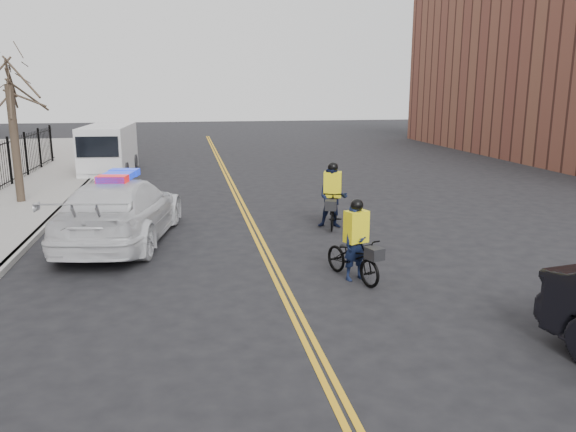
# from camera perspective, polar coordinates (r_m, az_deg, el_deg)

# --- Properties ---
(ground) EXTENTS (120.00, 120.00, 0.00)m
(ground) POSITION_cam_1_polar(r_m,az_deg,el_deg) (11.49, -0.41, -7.58)
(ground) COLOR black
(ground) RESTS_ON ground
(center_line_left) EXTENTS (0.10, 60.00, 0.01)m
(center_line_left) POSITION_cam_1_polar(r_m,az_deg,el_deg) (19.12, -4.77, 0.72)
(center_line_left) COLOR gold
(center_line_left) RESTS_ON ground
(center_line_right) EXTENTS (0.10, 60.00, 0.01)m
(center_line_right) POSITION_cam_1_polar(r_m,az_deg,el_deg) (19.13, -4.30, 0.74)
(center_line_right) COLOR gold
(center_line_right) RESTS_ON ground
(sidewalk) EXTENTS (3.00, 60.00, 0.15)m
(sidewalk) POSITION_cam_1_polar(r_m,az_deg,el_deg) (19.85, -26.62, 0.03)
(sidewalk) COLOR gray
(sidewalk) RESTS_ON ground
(curb) EXTENTS (0.20, 60.00, 0.15)m
(curb) POSITION_cam_1_polar(r_m,az_deg,el_deg) (19.47, -22.38, 0.21)
(curb) COLOR gray
(curb) RESTS_ON ground
(street_tree) EXTENTS (3.20, 3.20, 4.80)m
(street_tree) POSITION_cam_1_polar(r_m,az_deg,el_deg) (21.40, -26.35, 10.28)
(street_tree) COLOR #35271F
(street_tree) RESTS_ON sidewalk
(police_cruiser) EXTENTS (3.33, 6.21, 1.87)m
(police_cruiser) POSITION_cam_1_polar(r_m,az_deg,el_deg) (15.45, -16.61, 0.55)
(police_cruiser) COLOR silver
(police_cruiser) RESTS_ON ground
(cargo_van) EXTENTS (2.31, 5.53, 2.28)m
(cargo_van) POSITION_cam_1_polar(r_m,az_deg,el_deg) (28.35, -17.78, 6.38)
(cargo_van) COLOR silver
(cargo_van) RESTS_ON ground
(cyclist_near) EXTENTS (1.21, 1.90, 1.76)m
(cyclist_near) POSITION_cam_1_polar(r_m,az_deg,el_deg) (12.05, 6.91, -3.63)
(cyclist_near) COLOR black
(cyclist_near) RESTS_ON ground
(cyclist_far) EXTENTS (1.11, 1.98, 1.93)m
(cyclist_far) POSITION_cam_1_polar(r_m,az_deg,el_deg) (16.49, 4.52, 1.45)
(cyclist_far) COLOR black
(cyclist_far) RESTS_ON ground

